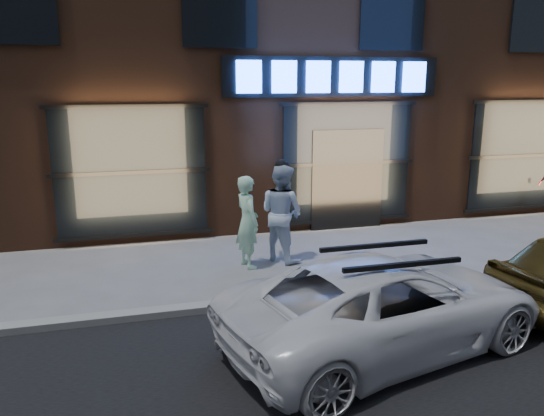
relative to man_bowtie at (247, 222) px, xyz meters
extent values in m
plane|color=slate|center=(2.91, -1.84, -0.90)|extent=(90.00, 90.00, 0.00)
cube|color=gray|center=(2.91, -1.84, -0.84)|extent=(60.00, 0.25, 0.12)
cube|color=#54301E|center=(2.91, 6.16, 4.10)|extent=(30.00, 8.00, 10.00)
cube|color=black|center=(2.51, 2.11, 2.70)|extent=(5.20, 0.06, 0.90)
cube|color=black|center=(2.91, 2.08, 0.30)|extent=(1.80, 0.10, 2.40)
cube|color=#FFBF72|center=(-2.09, 2.14, 0.70)|extent=(3.00, 0.04, 2.60)
cube|color=black|center=(-2.09, 2.10, 0.70)|extent=(3.20, 0.06, 2.80)
cube|color=#FFBF72|center=(2.91, 2.14, 0.70)|extent=(3.00, 0.04, 2.60)
cube|color=black|center=(2.91, 2.10, 0.70)|extent=(3.20, 0.06, 2.80)
cube|color=#FFBF72|center=(7.91, 2.14, 0.70)|extent=(3.00, 0.04, 2.60)
cube|color=black|center=(7.91, 2.10, 0.70)|extent=(3.20, 0.06, 2.80)
cube|color=black|center=(-4.09, 2.10, 4.10)|extent=(1.60, 0.06, 1.60)
cube|color=black|center=(-0.09, 2.10, 4.10)|extent=(1.60, 0.06, 1.60)
cube|color=black|center=(3.91, 2.10, 4.10)|extent=(1.60, 0.06, 1.60)
cube|color=black|center=(7.91, 2.10, 4.10)|extent=(1.60, 0.06, 1.60)
cube|color=#2659FF|center=(0.51, 2.04, 2.70)|extent=(0.55, 0.12, 0.70)
cube|color=#2659FF|center=(1.31, 2.04, 2.70)|extent=(0.55, 0.12, 0.70)
cube|color=#2659FF|center=(2.11, 2.04, 2.70)|extent=(0.55, 0.12, 0.70)
cube|color=#2659FF|center=(2.91, 2.04, 2.70)|extent=(0.55, 0.12, 0.70)
cube|color=#2659FF|center=(3.71, 2.04, 2.70)|extent=(0.55, 0.12, 0.70)
cube|color=#2659FF|center=(4.51, 2.04, 2.70)|extent=(0.55, 0.12, 0.70)
imported|color=#C0FDDB|center=(0.00, 0.00, 0.00)|extent=(0.56, 0.73, 1.79)
imported|color=white|center=(0.74, 0.23, 0.08)|extent=(1.14, 1.20, 1.95)
imported|color=white|center=(1.10, -3.59, -0.26)|extent=(4.92, 3.13, 1.27)
camera|label=1|loc=(-2.07, -9.55, 2.64)|focal=35.00mm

